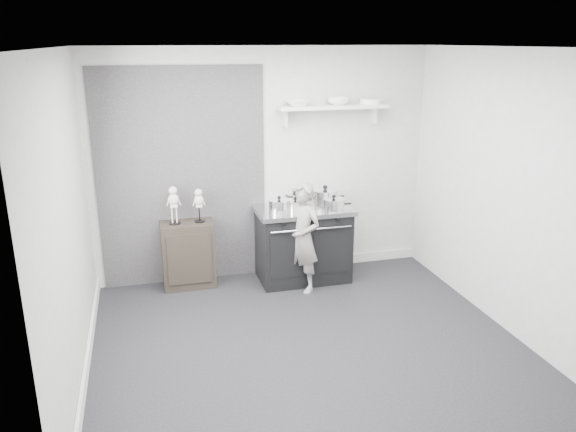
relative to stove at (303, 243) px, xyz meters
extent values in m
plane|color=black|center=(-0.39, -1.48, -0.45)|extent=(4.00, 4.00, 0.00)
cube|color=#ACACAA|center=(-0.39, 0.32, 0.90)|extent=(4.00, 0.02, 2.70)
cube|color=#ACACAA|center=(-0.39, -3.28, 0.90)|extent=(4.00, 0.02, 2.70)
cube|color=#ACACAA|center=(-2.39, -1.48, 0.90)|extent=(0.02, 3.60, 2.70)
cube|color=#ACACAA|center=(1.61, -1.48, 0.90)|extent=(0.02, 3.60, 2.70)
cube|color=silver|center=(-0.39, -1.48, 2.25)|extent=(4.00, 3.60, 0.02)
cube|color=black|center=(-1.34, 0.31, 0.80)|extent=(1.90, 0.02, 2.50)
cube|color=silver|center=(0.61, 0.30, -0.39)|extent=(2.00, 0.03, 0.12)
cube|color=silver|center=(-2.37, -1.48, -0.39)|extent=(0.03, 3.60, 0.12)
cube|color=silver|center=(0.41, 0.19, 1.57)|extent=(1.30, 0.26, 0.04)
cube|color=silver|center=(-0.14, 0.26, 1.45)|extent=(0.03, 0.12, 0.20)
cube|color=silver|center=(0.96, 0.26, 1.45)|extent=(0.03, 0.12, 0.20)
cube|color=black|center=(0.00, 0.00, -0.03)|extent=(1.05, 0.63, 0.84)
cube|color=silver|center=(0.00, 0.00, 0.42)|extent=(1.11, 0.67, 0.05)
cube|color=black|center=(-0.25, -0.31, -0.01)|extent=(0.44, 0.02, 0.54)
cube|color=black|center=(0.25, -0.31, -0.01)|extent=(0.44, 0.02, 0.54)
cylinder|color=silver|center=(0.00, -0.34, 0.28)|extent=(0.94, 0.02, 0.02)
cylinder|color=black|center=(-0.31, -0.33, 0.37)|extent=(0.04, 0.03, 0.04)
cylinder|color=black|center=(0.00, -0.33, 0.37)|extent=(0.04, 0.03, 0.04)
cylinder|color=black|center=(0.31, -0.33, 0.37)|extent=(0.04, 0.03, 0.04)
cube|color=black|center=(-1.34, 0.13, -0.06)|extent=(0.59, 0.35, 0.77)
imported|color=gray|center=(-0.09, -0.31, 0.18)|extent=(0.51, 0.55, 1.26)
cylinder|color=silver|center=(-0.31, -0.09, 0.51)|extent=(0.24, 0.24, 0.13)
cylinder|color=silver|center=(-0.31, -0.09, 0.58)|extent=(0.24, 0.24, 0.02)
sphere|color=black|center=(-0.31, -0.09, 0.61)|extent=(0.04, 0.04, 0.04)
cylinder|color=black|center=(-0.15, -0.09, 0.51)|extent=(0.10, 0.02, 0.02)
cylinder|color=silver|center=(-0.08, 0.11, 0.51)|extent=(0.24, 0.24, 0.14)
cylinder|color=silver|center=(-0.08, 0.11, 0.59)|extent=(0.25, 0.25, 0.02)
sphere|color=black|center=(-0.08, 0.11, 0.62)|extent=(0.04, 0.04, 0.04)
cylinder|color=black|center=(0.08, 0.11, 0.51)|extent=(0.10, 0.02, 0.02)
cylinder|color=silver|center=(0.29, 0.07, 0.52)|extent=(0.30, 0.30, 0.16)
cylinder|color=silver|center=(0.29, 0.07, 0.61)|extent=(0.31, 0.31, 0.02)
sphere|color=black|center=(0.29, 0.07, 0.65)|extent=(0.05, 0.05, 0.05)
cylinder|color=black|center=(0.48, 0.07, 0.52)|extent=(0.10, 0.02, 0.02)
cylinder|color=silver|center=(0.31, -0.19, 0.50)|extent=(0.25, 0.25, 0.12)
cylinder|color=silver|center=(0.31, -0.19, 0.57)|extent=(0.26, 0.26, 0.02)
sphere|color=black|center=(0.31, -0.19, 0.60)|extent=(0.04, 0.04, 0.04)
cylinder|color=black|center=(0.47, -0.19, 0.50)|extent=(0.10, 0.02, 0.02)
cylinder|color=silver|center=(-0.13, -0.13, 0.50)|extent=(0.19, 0.19, 0.12)
cylinder|color=silver|center=(-0.13, -0.13, 0.56)|extent=(0.19, 0.19, 0.02)
sphere|color=black|center=(-0.13, -0.13, 0.59)|extent=(0.03, 0.03, 0.03)
cylinder|color=black|center=(0.00, -0.13, 0.50)|extent=(0.10, 0.02, 0.02)
imported|color=white|center=(-0.02, 0.19, 1.63)|extent=(0.28, 0.28, 0.07)
imported|color=white|center=(0.47, 0.19, 1.63)|extent=(0.26, 0.26, 0.08)
cylinder|color=white|center=(0.87, 0.19, 1.62)|extent=(0.25, 0.25, 0.06)
camera|label=1|loc=(-1.77, -6.01, 2.31)|focal=35.00mm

